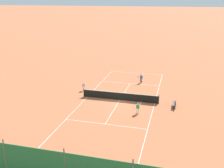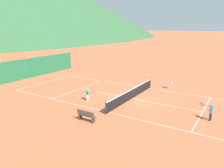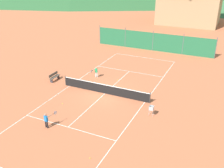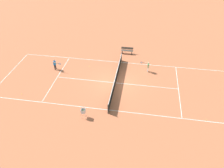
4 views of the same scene
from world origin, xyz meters
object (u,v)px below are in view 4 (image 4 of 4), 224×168
object	(u,v)px
player_far_baseline	(148,66)
tennis_ball_near_corner	(149,85)
tennis_net	(116,79)
ball_hopper	(83,112)
courtside_bench	(127,50)
tennis_ball_far_corner	(22,94)
player_near_baseline	(55,64)
tennis_ball_alley_left	(89,66)
tennis_ball_service_box	(206,120)

from	to	relation	value
player_far_baseline	tennis_ball_near_corner	xyz separation A→B (m)	(2.48, 0.28, -0.68)
tennis_net	ball_hopper	size ratio (longest dim) A/B	10.31
player_far_baseline	courtside_bench	xyz separation A→B (m)	(-3.67, -2.68, -0.26)
tennis_ball_far_corner	player_near_baseline	bearing A→B (deg)	160.15
tennis_ball_far_corner	ball_hopper	bearing A→B (deg)	73.80
player_near_baseline	tennis_ball_alley_left	distance (m)	3.86
tennis_ball_service_box	player_far_baseline	bearing A→B (deg)	-141.87
ball_hopper	tennis_net	bearing A→B (deg)	159.29
tennis_ball_alley_left	tennis_ball_near_corner	xyz separation A→B (m)	(2.37, 6.93, 0.00)
tennis_ball_far_corner	courtside_bench	bearing A→B (deg)	136.09
tennis_ball_far_corner	ball_hopper	distance (m)	7.12
tennis_ball_alley_left	ball_hopper	bearing A→B (deg)	10.66
tennis_net	player_far_baseline	world-z (taller)	player_far_baseline
courtside_bench	player_far_baseline	bearing A→B (deg)	36.15
tennis_ball_near_corner	courtside_bench	world-z (taller)	courtside_bench
player_near_baseline	ball_hopper	world-z (taller)	player_near_baseline
tennis_ball_alley_left	courtside_bench	xyz separation A→B (m)	(-3.78, 3.98, 0.42)
player_near_baseline	tennis_ball_near_corner	world-z (taller)	player_near_baseline
tennis_ball_far_corner	tennis_ball_alley_left	distance (m)	7.94
tennis_ball_near_corner	courtside_bench	distance (m)	6.84
ball_hopper	player_far_baseline	bearing A→B (deg)	147.00
tennis_ball_alley_left	courtside_bench	size ratio (longest dim) A/B	0.04
player_near_baseline	courtside_bench	size ratio (longest dim) A/B	0.84
player_far_baseline	tennis_ball_far_corner	distance (m)	13.42
player_far_baseline	tennis_ball_far_corner	xyz separation A→B (m)	(5.99, -11.99, -0.68)
tennis_net	tennis_ball_far_corner	distance (m)	9.43
ball_hopper	courtside_bench	size ratio (longest dim) A/B	0.59
tennis_ball_alley_left	tennis_ball_near_corner	size ratio (longest dim) A/B	1.00
player_far_baseline	ball_hopper	xyz separation A→B (m)	(7.97, -5.18, -0.06)
tennis_net	player_near_baseline	bearing A→B (deg)	-101.30
player_far_baseline	courtside_bench	size ratio (longest dim) A/B	0.81
tennis_ball_alley_left	courtside_bench	world-z (taller)	courtside_bench
player_far_baseline	tennis_ball_alley_left	size ratio (longest dim) A/B	18.49
player_far_baseline	tennis_net	bearing A→B (deg)	-49.91
tennis_net	tennis_ball_service_box	bearing A→B (deg)	64.60
tennis_ball_near_corner	ball_hopper	size ratio (longest dim) A/B	0.07
ball_hopper	courtside_bench	world-z (taller)	ball_hopper
player_far_baseline	tennis_ball_alley_left	bearing A→B (deg)	-89.06
tennis_ball_near_corner	tennis_net	bearing A→B (deg)	-86.90
player_near_baseline	player_far_baseline	world-z (taller)	player_near_baseline
player_near_baseline	tennis_ball_far_corner	distance (m)	5.09
player_far_baseline	tennis_ball_near_corner	distance (m)	2.59
tennis_ball_alley_left	tennis_net	bearing A→B (deg)	53.68
tennis_ball_alley_left	courtside_bench	bearing A→B (deg)	133.58
tennis_net	tennis_ball_far_corner	size ratio (longest dim) A/B	139.09
tennis_ball_service_box	player_near_baseline	bearing A→B (deg)	-109.23
tennis_net	tennis_ball_alley_left	bearing A→B (deg)	-126.32
tennis_ball_alley_left	ball_hopper	world-z (taller)	ball_hopper
tennis_net	tennis_ball_near_corner	world-z (taller)	tennis_net
courtside_bench	tennis_ball_service_box	bearing A→B (deg)	37.44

